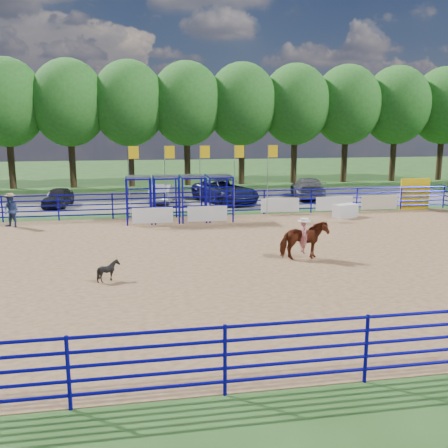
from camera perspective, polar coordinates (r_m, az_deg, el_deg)
The scene contains 14 objects.
ground at distance 20.31m, azimuth 3.48°, elevation -4.04°, with size 120.00×120.00×0.00m, color #355E25.
arena_dirt at distance 20.30m, azimuth 3.48°, elevation -4.01°, with size 30.00×20.00×0.02m, color #9B744D.
gravel_strip at distance 36.72m, azimuth -2.72°, elevation 2.86°, with size 40.00×10.00×0.01m, color #67655B.
announcer_table at distance 30.16m, azimuth 13.69°, elevation 1.49°, with size 1.44×0.67×0.77m, color silver.
horse_and_rider at distance 20.26m, azimuth 9.11°, elevation -1.62°, with size 1.88×0.88×2.34m.
calf at distance 17.79m, azimuth -13.05°, elevation -5.21°, with size 0.61×0.68×0.75m, color black.
spectator_cowboy at distance 28.62m, azimuth -23.14°, elevation 1.43°, with size 1.04×0.95×1.78m.
car_a at distance 35.06m, azimuth -18.43°, elevation 2.93°, with size 1.47×3.65×1.24m, color black.
car_b at distance 35.25m, azimuth -7.07°, elevation 3.52°, with size 1.39×3.98×1.31m, color gray.
car_c at distance 34.94m, azimuth 0.13°, elevation 3.79°, with size 2.68×5.81×1.61m, color #141632.
car_d at distance 37.53m, azimuth 9.55°, elevation 4.09°, with size 2.15×5.30×1.54m, color #525254.
perimeter_fence at distance 20.12m, azimuth 3.50°, elevation -1.98°, with size 30.10×20.10×1.50m.
chute_assembly at distance 28.30m, azimuth -4.43°, elevation 2.91°, with size 19.32×2.41×4.20m.
treeline at distance 45.33m, azimuth -4.32°, elevation 13.97°, with size 56.40×6.40×11.24m.
Camera 1 is at (-4.62, -19.04, 5.34)m, focal length 40.00 mm.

